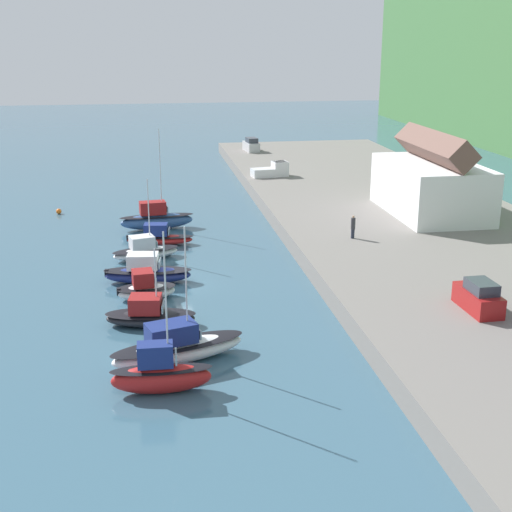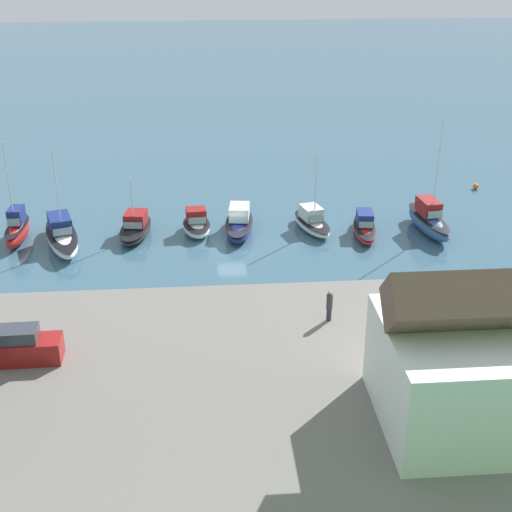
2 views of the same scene
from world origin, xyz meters
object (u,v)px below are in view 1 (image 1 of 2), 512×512
at_px(moored_boat_7, 161,374).
at_px(mooring_buoy_0, 59,211).
at_px(moored_boat_5, 150,315).
at_px(parked_car_0, 479,298).
at_px(moored_boat_1, 159,237).
at_px(moored_boat_4, 146,289).
at_px(parked_car_1, 251,145).
at_px(person_on_quay, 353,227).
at_px(moored_boat_6, 177,347).
at_px(pickup_truck_0, 273,170).
at_px(moored_boat_3, 147,272).
at_px(moored_boat_0, 156,219).
at_px(moored_boat_2, 145,251).

relative_size(moored_boat_7, mooring_buoy_0, 15.52).
bearing_deg(moored_boat_5, parked_car_0, 86.03).
relative_size(moored_boat_1, parked_car_0, 1.57).
relative_size(moored_boat_4, moored_boat_5, 0.71).
relative_size(parked_car_1, mooring_buoy_0, 7.23).
height_order(person_on_quay, mooring_buoy_0, person_on_quay).
relative_size(parked_car_0, mooring_buoy_0, 6.99).
distance_m(moored_boat_1, moored_boat_5, 20.07).
height_order(moored_boat_6, parked_car_1, moored_boat_6).
height_order(moored_boat_4, mooring_buoy_0, moored_boat_4).
height_order(moored_boat_4, pickup_truck_0, pickup_truck_0).
bearing_deg(moored_boat_3, pickup_truck_0, 161.31).
bearing_deg(moored_boat_3, moored_boat_0, -177.17).
bearing_deg(moored_boat_6, parked_car_1, 150.63).
distance_m(moored_boat_0, moored_boat_2, 10.28).
bearing_deg(moored_boat_3, moored_boat_6, 13.20).
relative_size(moored_boat_7, parked_car_1, 2.15).
bearing_deg(moored_boat_6, moored_boat_0, 163.76).
bearing_deg(moored_boat_2, parked_car_0, 32.20).
height_order(moored_boat_3, moored_boat_6, moored_boat_6).
relative_size(moored_boat_1, moored_boat_2, 0.91).
bearing_deg(moored_boat_0, person_on_quay, 48.80).
xyz_separation_m(moored_boat_2, moored_boat_6, (21.66, 1.71, 0.18)).
distance_m(moored_boat_0, parked_car_0, 36.89).
height_order(moored_boat_6, pickup_truck_0, moored_boat_6).
height_order(moored_boat_1, moored_boat_7, moored_boat_7).
height_order(parked_car_1, mooring_buoy_0, parked_car_1).
height_order(parked_car_0, person_on_quay, parked_car_0).
relative_size(moored_boat_0, parked_car_0, 2.44).
height_order(moored_boat_3, mooring_buoy_0, moored_boat_3).
relative_size(moored_boat_1, moored_boat_6, 0.74).
relative_size(parked_car_1, pickup_truck_0, 0.88).
bearing_deg(parked_car_0, moored_boat_0, 122.89).
xyz_separation_m(moored_boat_1, person_on_quay, (6.27, 17.40, 1.97)).
height_order(moored_boat_5, mooring_buoy_0, moored_boat_5).
distance_m(moored_boat_4, moored_boat_6, 11.54).
bearing_deg(moored_boat_3, moored_boat_5, 7.37).
bearing_deg(parked_car_1, moored_boat_6, -109.25).
distance_m(moored_boat_2, parked_car_1, 52.87).
height_order(moored_boat_1, mooring_buoy_0, moored_boat_1).
bearing_deg(person_on_quay, pickup_truck_0, -176.64).
xyz_separation_m(parked_car_0, mooring_buoy_0, (-38.87, -31.37, -2.20)).
relative_size(parked_car_0, parked_car_1, 0.97).
distance_m(moored_boat_7, pickup_truck_0, 56.56).
relative_size(parked_car_0, person_on_quay, 1.98).
distance_m(moored_boat_0, person_on_quay, 21.25).
relative_size(moored_boat_5, parked_car_1, 1.50).
bearing_deg(moored_boat_2, moored_boat_7, -13.74).
bearing_deg(parked_car_0, moored_boat_2, 135.99).
bearing_deg(pickup_truck_0, moored_boat_1, -41.17).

